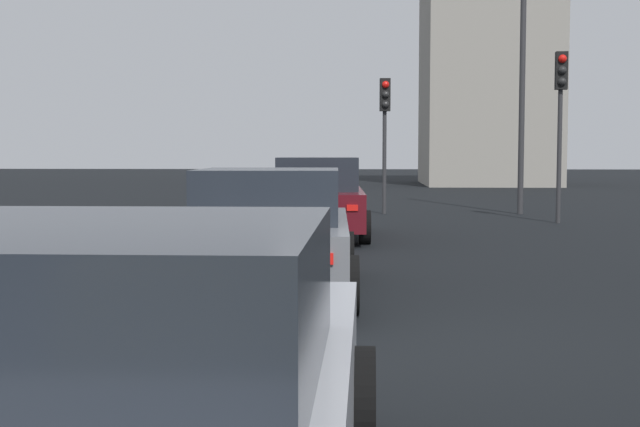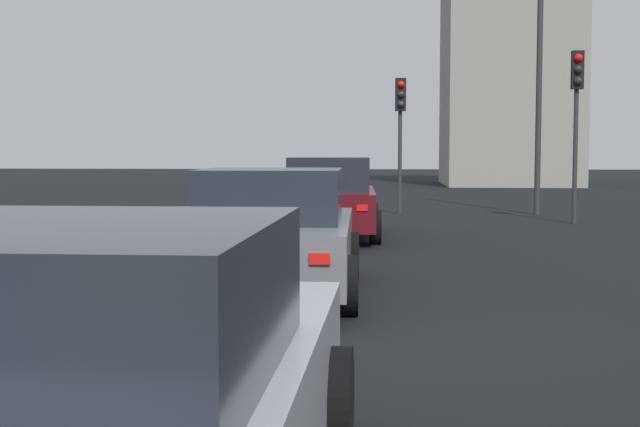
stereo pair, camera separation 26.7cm
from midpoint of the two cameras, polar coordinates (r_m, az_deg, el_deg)
ground_plane at (r=7.96m, az=4.93°, el=-9.12°), size 160.00×160.00×0.20m
car_maroon_right_lead at (r=17.30m, az=-0.58°, el=0.96°), size 4.48×2.14×1.62m
car_grey_right_second at (r=10.31m, az=-4.04°, el=-1.38°), size 4.42×2.17×1.52m
car_silver_right_third at (r=3.60m, az=-15.49°, el=-12.29°), size 4.37×2.08×1.45m
traffic_light_near_left at (r=21.47m, az=15.38°, el=7.27°), size 0.32×0.29×4.12m
traffic_light_near_right at (r=23.86m, az=4.02°, el=6.46°), size 0.32×0.30×3.75m
street_lamp_kerbside at (r=24.52m, az=13.03°, el=10.30°), size 0.56×0.36×7.51m
building_facade_left at (r=47.23m, az=10.84°, el=9.55°), size 9.08×6.63×12.53m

